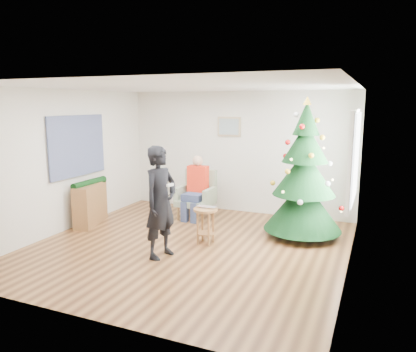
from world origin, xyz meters
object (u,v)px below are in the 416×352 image
at_px(standing_man, 161,202).
at_px(christmas_tree, 304,175).
at_px(console, 90,204).
at_px(stool, 206,226).
at_px(armchair, 197,201).

bearing_deg(standing_man, christmas_tree, -33.41).
xyz_separation_m(standing_man, console, (-2.13, 0.97, -0.46)).
distance_m(christmas_tree, console, 4.12).
bearing_deg(console, stool, -19.80).
bearing_deg(armchair, christmas_tree, -8.13).
bearing_deg(standing_man, console, 77.23).
relative_size(stool, console, 0.61).
distance_m(stool, armchair, 1.57).
bearing_deg(christmas_tree, armchair, 171.47).
xyz_separation_m(christmas_tree, armchair, (-2.22, 0.33, -0.75)).
relative_size(christmas_tree, console, 2.47).
height_order(christmas_tree, armchair, christmas_tree).
bearing_deg(console, standing_man, -40.46).
bearing_deg(armchair, stool, -59.59).
bearing_deg(stool, armchair, 120.02).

